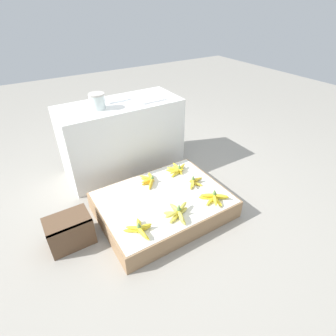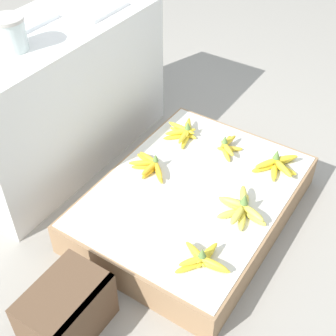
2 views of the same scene
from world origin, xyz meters
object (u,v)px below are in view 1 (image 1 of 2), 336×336
Objects in this scene: wooden_crate at (70,231)px; banana_bunch_front_midright at (214,198)px; banana_bunch_front_midleft at (177,212)px; banana_bunch_back_midright at (177,169)px; foam_tray_white at (150,99)px; banana_bunch_front_left at (140,229)px; banana_bunch_back_midleft at (149,180)px; glass_jar at (97,101)px; banana_bunch_middle_midright at (195,182)px.

wooden_crate is 1.37× the size of banana_bunch_front_midright.
banana_bunch_back_midright is (0.33, 0.49, -0.00)m from banana_bunch_front_midleft.
banana_bunch_front_midright reaches higher than banana_bunch_back_midright.
banana_bunch_front_midright is 0.50m from banana_bunch_back_midright.
foam_tray_white is at bearing 90.23° from banana_bunch_back_midright.
banana_bunch_front_midright is 0.90× the size of foam_tray_white.
banana_bunch_back_midleft is (0.34, 0.48, -0.00)m from banana_bunch_front_left.
banana_bunch_back_midright is (0.31, 0.00, 0.00)m from banana_bunch_back_midleft.
glass_jar is (-0.51, 0.54, 0.60)m from banana_bunch_back_midright.
banana_bunch_front_left is 0.91× the size of banana_bunch_front_midright.
banana_bunch_back_midright is at bearing -46.85° from glass_jar.
wooden_crate is 0.81m from banana_bunch_front_midleft.
banana_bunch_middle_midright is 0.74× the size of foam_tray_white.
glass_jar reaches higher than banana_bunch_back_midright.
banana_bunch_front_midleft is at bearing -92.68° from banana_bunch_back_midleft.
banana_bunch_front_left is 0.67m from banana_bunch_front_midright.
foam_tray_white is at bearing 56.44° from banana_bunch_front_left.
foam_tray_white reaches higher than banana_bunch_front_midright.
banana_bunch_front_midleft is at bearing -24.45° from wooden_crate.
wooden_crate is at bearing -171.77° from banana_bunch_back_midright.
banana_bunch_back_midleft is at bearing 54.66° from banana_bunch_front_left.
wooden_crate is at bearing 142.08° from banana_bunch_front_left.
banana_bunch_front_midleft is at bearing -108.52° from foam_tray_white.
banana_bunch_front_left is 0.82× the size of foam_tray_white.
wooden_crate is 2.24× the size of glass_jar.
banana_bunch_back_midleft is 0.31m from banana_bunch_back_midright.
banana_bunch_front_midright is 1.20× the size of banana_bunch_middle_midright.
banana_bunch_front_midright is (0.35, -0.01, -0.00)m from banana_bunch_front_midleft.
banana_bunch_back_midleft is (0.02, 0.49, -0.01)m from banana_bunch_front_midleft.
banana_bunch_front_midleft is 0.35m from banana_bunch_front_midright.
wooden_crate is 1.09m from banana_bunch_middle_midright.
wooden_crate is 1.08m from banana_bunch_back_midright.
banana_bunch_middle_midright is 0.41m from banana_bunch_back_midleft.
banana_bunch_back_midleft is at bearing -179.43° from banana_bunch_back_midright.
banana_bunch_front_left is at bearing -143.31° from banana_bunch_back_midright.
banana_bunch_front_midright is at bearing -17.77° from wooden_crate.
banana_bunch_front_midright is 1.05× the size of banana_bunch_back_midright.
glass_jar reaches higher than banana_bunch_front_left.
banana_bunch_back_midright is at bearing 36.69° from banana_bunch_front_left.
glass_jar is (-0.18, 1.03, 0.60)m from banana_bunch_front_midleft.
banana_bunch_back_midleft is at bearing 123.43° from banana_bunch_front_midright.
banana_bunch_back_midright is at bearing 0.57° from banana_bunch_back_midleft.
banana_bunch_back_midleft is (-0.33, 0.24, -0.00)m from banana_bunch_middle_midright.
banana_bunch_back_midright is (-0.02, 0.50, -0.00)m from banana_bunch_front_midright.
glass_jar is at bearing 133.15° from banana_bunch_back_midright.
banana_bunch_front_left is 1.50× the size of glass_jar.
banana_bunch_back_midleft is at bearing -121.76° from foam_tray_white.
wooden_crate is 1.23× the size of foam_tray_white.
glass_jar is at bearing 124.05° from banana_bunch_middle_midright.
banana_bunch_back_midright is 0.85× the size of foam_tray_white.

